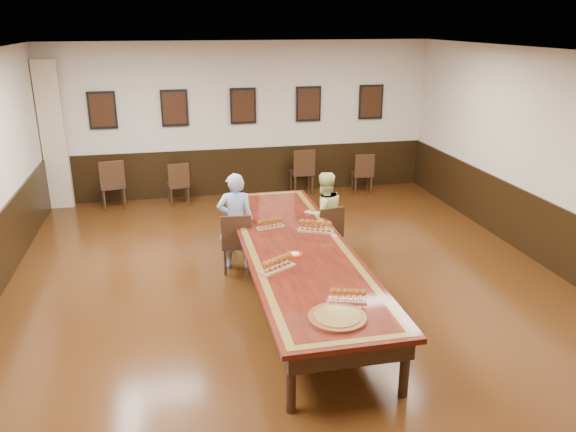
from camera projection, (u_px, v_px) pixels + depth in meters
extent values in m
cube|color=black|center=(296.00, 297.00, 7.70)|extent=(8.00, 10.00, 0.02)
cube|color=white|center=(297.00, 54.00, 6.64)|extent=(8.00, 10.00, 0.02)
cube|color=beige|center=(243.00, 120.00, 11.79)|extent=(8.00, 0.02, 3.20)
cube|color=beige|center=(571.00, 168.00, 7.96)|extent=(0.02, 10.00, 3.20)
imported|color=#4774B2|center=(236.00, 221.00, 8.37)|extent=(0.58, 0.41, 1.49)
imported|color=#D1D887|center=(324.00, 214.00, 8.84)|extent=(0.77, 0.65, 1.37)
cube|color=#E84D9B|center=(334.00, 236.00, 7.78)|extent=(0.09, 0.14, 0.01)
cube|color=tan|center=(53.00, 136.00, 10.92)|extent=(0.45, 0.18, 2.90)
cube|color=black|center=(245.00, 171.00, 12.13)|extent=(7.98, 0.04, 1.00)
cube|color=black|center=(557.00, 240.00, 8.32)|extent=(0.04, 9.98, 1.00)
cube|color=black|center=(296.00, 248.00, 7.46)|extent=(1.40, 5.00, 0.06)
cube|color=olive|center=(296.00, 246.00, 7.45)|extent=(1.28, 4.88, 0.00)
cube|color=black|center=(296.00, 246.00, 7.45)|extent=(1.10, 4.70, 0.00)
cube|color=black|center=(296.00, 258.00, 7.51)|extent=(1.25, 4.85, 0.18)
cylinder|color=black|center=(291.00, 381.00, 5.33)|extent=(0.10, 0.10, 0.69)
cylinder|color=black|center=(405.00, 366.00, 5.56)|extent=(0.10, 0.10, 0.69)
cylinder|color=black|center=(233.00, 220.00, 9.61)|extent=(0.10, 0.10, 0.69)
cylinder|color=black|center=(299.00, 215.00, 9.84)|extent=(0.10, 0.10, 0.69)
cube|color=black|center=(102.00, 110.00, 11.07)|extent=(0.54, 0.03, 0.74)
cube|color=black|center=(102.00, 110.00, 11.05)|extent=(0.46, 0.01, 0.64)
cube|color=black|center=(174.00, 108.00, 11.35)|extent=(0.54, 0.03, 0.74)
cube|color=black|center=(174.00, 108.00, 11.33)|extent=(0.46, 0.01, 0.64)
cube|color=black|center=(243.00, 106.00, 11.63)|extent=(0.54, 0.03, 0.74)
cube|color=black|center=(243.00, 106.00, 11.61)|extent=(0.46, 0.01, 0.64)
cube|color=black|center=(308.00, 104.00, 11.90)|extent=(0.54, 0.03, 0.74)
cube|color=black|center=(309.00, 104.00, 11.89)|extent=(0.46, 0.01, 0.64)
cube|color=black|center=(371.00, 102.00, 12.18)|extent=(0.54, 0.03, 0.74)
cube|color=black|center=(371.00, 102.00, 12.16)|extent=(0.46, 0.01, 0.64)
cube|color=#985A3F|center=(270.00, 227.00, 8.08)|extent=(0.42, 0.21, 0.03)
cube|color=#985A3F|center=(315.00, 231.00, 7.92)|extent=(0.51, 0.35, 0.03)
cube|color=#985A3F|center=(277.00, 269.00, 6.72)|extent=(0.49, 0.38, 0.03)
cube|color=#985A3F|center=(348.00, 300.00, 5.98)|extent=(0.43, 0.24, 0.03)
cylinder|color=#B5210C|center=(295.00, 254.00, 7.15)|extent=(0.21, 0.21, 0.02)
cylinder|color=silver|center=(295.00, 253.00, 7.15)|extent=(0.12, 0.12, 0.01)
cylinder|color=#562311|center=(337.00, 318.00, 5.62)|extent=(0.74, 0.74, 0.04)
cylinder|color=olive|center=(337.00, 316.00, 5.61)|extent=(0.59, 0.59, 0.01)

